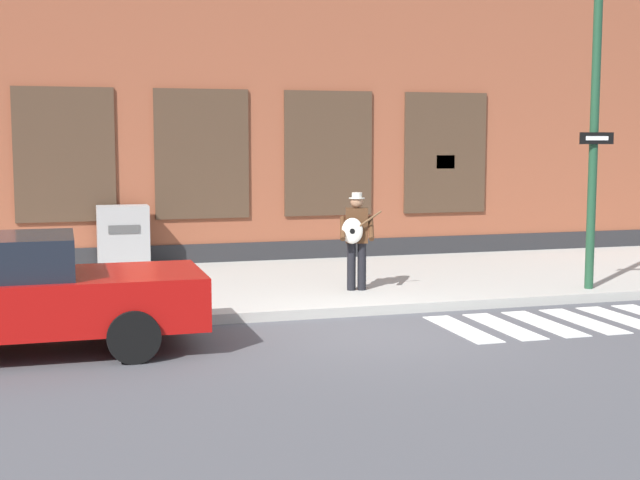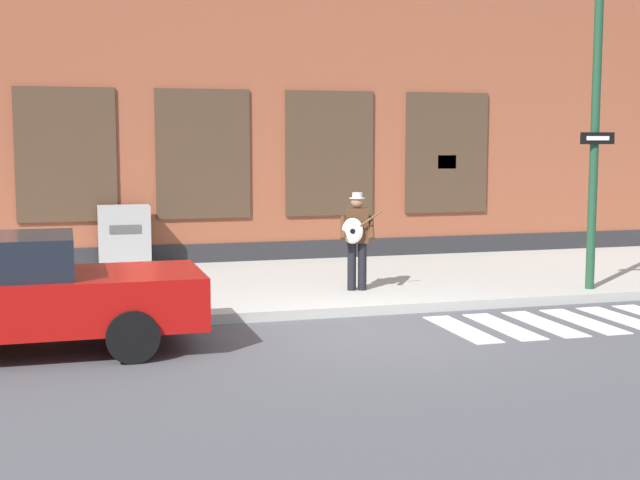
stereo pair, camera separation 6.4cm
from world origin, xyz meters
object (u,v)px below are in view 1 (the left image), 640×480
at_px(utility_box, 123,237).
at_px(traffic_light, 622,71).
at_px(red_car, 17,295).
at_px(busker, 356,235).

bearing_deg(utility_box, traffic_light, -36.90).
bearing_deg(traffic_light, utility_box, 143.10).
xyz_separation_m(red_car, traffic_light, (9.22, 0.62, 3.05)).
bearing_deg(red_car, busker, 24.88).
xyz_separation_m(busker, traffic_light, (3.82, -1.89, 2.71)).
relative_size(busker, traffic_light, 0.31).
xyz_separation_m(red_car, busker, (5.40, 2.51, 0.34)).
relative_size(red_car, busker, 2.74).
distance_m(red_car, utility_box, 6.47).
bearing_deg(busker, traffic_light, -26.34).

